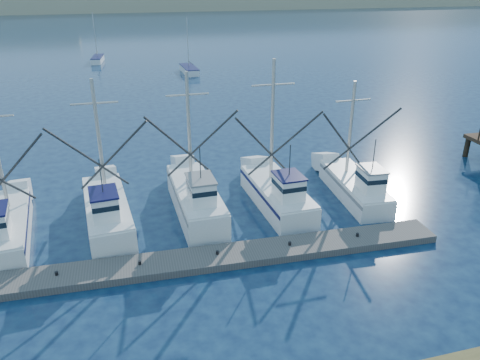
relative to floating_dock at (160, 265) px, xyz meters
name	(u,v)px	position (x,y,z in m)	size (l,w,h in m)	color
ground	(344,309)	(7.71, -5.38, -0.20)	(500.00, 500.00, 0.00)	#0C1A37
floating_dock	(160,265)	(0.00, 0.00, 0.00)	(30.74, 2.05, 0.41)	#56524D
trawler_fleet	(153,208)	(0.21, 5.03, 0.76)	(29.60, 8.34, 9.25)	white
sailboat_near	(189,70)	(10.08, 50.87, 0.28)	(2.07, 6.41, 8.10)	white
sailboat_far	(98,59)	(-3.45, 64.46, 0.30)	(2.18, 5.97, 8.10)	white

